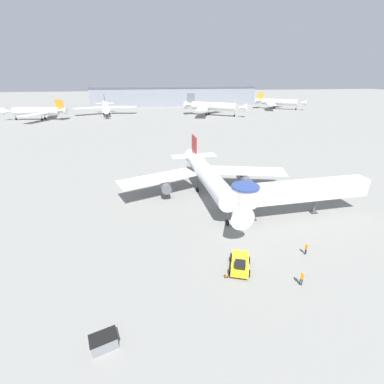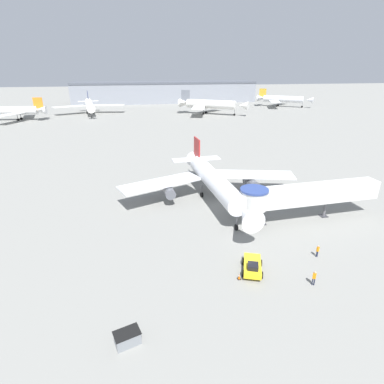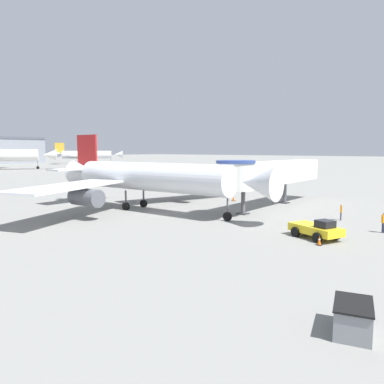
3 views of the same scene
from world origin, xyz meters
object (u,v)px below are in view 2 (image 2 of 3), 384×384
(ground_crew_wing_walker, at_px, (318,250))
(ground_crew_marshaller, at_px, (314,277))
(background_jet_navy_tail, at_px, (89,105))
(jet_bridge, at_px, (302,195))
(main_airplane, at_px, (213,180))
(background_jet_gold_tail, at_px, (282,99))
(background_jet_orange_tail, at_px, (13,111))
(background_jet_gray_tail, at_px, (209,104))
(traffic_cone_apron_front, at_px, (239,277))
(traffic_cone_starboard_wing, at_px, (289,200))
(service_container_gray, at_px, (127,338))
(pushback_tug_yellow, at_px, (252,266))

(ground_crew_wing_walker, bearing_deg, ground_crew_marshaller, 37.08)
(background_jet_navy_tail, bearing_deg, jet_bridge, -79.17)
(main_airplane, distance_m, background_jet_gold_tail, 151.77)
(ground_crew_marshaller, bearing_deg, main_airplane, 134.97)
(background_jet_orange_tail, xyz_separation_m, background_jet_gray_tail, (91.64, 0.38, 0.70))
(traffic_cone_apron_front, bearing_deg, background_jet_gray_tail, 76.37)
(traffic_cone_starboard_wing, relative_size, background_jet_gray_tail, 0.02)
(service_container_gray, height_order, ground_crew_marshaller, ground_crew_marshaller)
(background_jet_navy_tail, bearing_deg, main_airplane, -82.58)
(jet_bridge, height_order, background_jet_gold_tail, background_jet_gold_tail)
(pushback_tug_yellow, relative_size, background_jet_navy_tail, 0.13)
(traffic_cone_apron_front, relative_size, background_jet_orange_tail, 0.02)
(traffic_cone_apron_front, distance_m, background_jet_navy_tail, 143.17)
(pushback_tug_yellow, height_order, service_container_gray, pushback_tug_yellow)
(jet_bridge, relative_size, ground_crew_wing_walker, 13.80)
(service_container_gray, height_order, traffic_cone_apron_front, service_container_gray)
(background_jet_navy_tail, relative_size, background_jet_orange_tail, 1.13)
(service_container_gray, distance_m, background_jet_gray_tail, 139.93)
(traffic_cone_apron_front, relative_size, ground_crew_marshaller, 0.38)
(traffic_cone_apron_front, relative_size, ground_crew_wing_walker, 0.41)
(background_jet_orange_tail, bearing_deg, traffic_cone_apron_front, 32.68)
(pushback_tug_yellow, xyz_separation_m, background_jet_gold_tail, (81.24, 149.46, 3.81))
(background_jet_navy_tail, distance_m, background_jet_orange_tail, 34.45)
(background_jet_orange_tail, bearing_deg, jet_bridge, 40.08)
(jet_bridge, bearing_deg, traffic_cone_starboard_wing, 70.51)
(background_jet_gold_tail, bearing_deg, background_jet_gray_tail, 151.85)
(background_jet_gold_tail, bearing_deg, ground_crew_wing_walker, -168.17)
(pushback_tug_yellow, bearing_deg, ground_crew_marshaller, -11.11)
(ground_crew_wing_walker, distance_m, background_jet_navy_tail, 143.82)
(main_airplane, height_order, traffic_cone_starboard_wing, main_airplane)
(jet_bridge, distance_m, ground_crew_wing_walker, 10.56)
(main_airplane, xyz_separation_m, ground_crew_marshaller, (4.55, -24.22, -2.77))
(ground_crew_wing_walker, bearing_deg, background_jet_navy_tail, -89.77)
(jet_bridge, distance_m, background_jet_gray_tail, 116.61)
(main_airplane, bearing_deg, ground_crew_marshaller, -81.89)
(background_jet_gray_tail, distance_m, background_jet_gold_tail, 57.39)
(service_container_gray, bearing_deg, ground_crew_marshaller, 9.77)
(traffic_cone_starboard_wing, bearing_deg, pushback_tug_yellow, -129.51)
(traffic_cone_apron_front, bearing_deg, ground_crew_marshaller, -19.11)
(main_airplane, relative_size, jet_bridge, 1.46)
(jet_bridge, relative_size, background_jet_gold_tail, 0.76)
(jet_bridge, distance_m, ground_crew_marshaller, 15.98)
(service_container_gray, xyz_separation_m, background_jet_orange_tail, (-48.54, 132.67, 3.77))
(background_jet_navy_tail, bearing_deg, traffic_cone_apron_front, -85.99)
(jet_bridge, distance_m, background_jet_gold_tail, 155.08)
(traffic_cone_starboard_wing, bearing_deg, ground_crew_marshaller, -112.50)
(traffic_cone_apron_front, bearing_deg, background_jet_gold_tail, 61.06)
(jet_bridge, bearing_deg, main_airplane, 136.29)
(service_container_gray, distance_m, background_jet_orange_tail, 141.32)
(main_airplane, bearing_deg, pushback_tug_yellow, -95.34)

